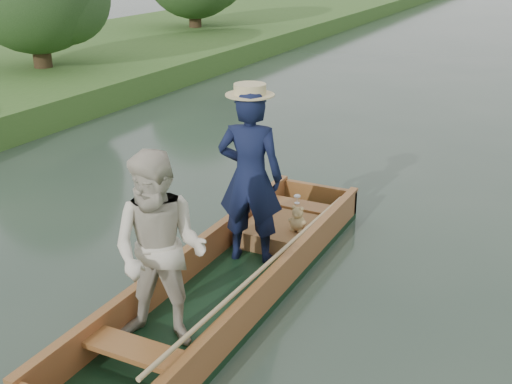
% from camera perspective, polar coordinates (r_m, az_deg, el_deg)
% --- Properties ---
extents(ground, '(120.00, 120.00, 0.00)m').
position_cam_1_polar(ground, '(6.87, -2.27, -9.04)').
color(ground, '#283D30').
rests_on(ground, ground).
extents(punt, '(1.14, 5.00, 2.08)m').
position_cam_1_polar(punt, '(6.43, -3.53, -4.07)').
color(punt, black).
rests_on(punt, ground).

